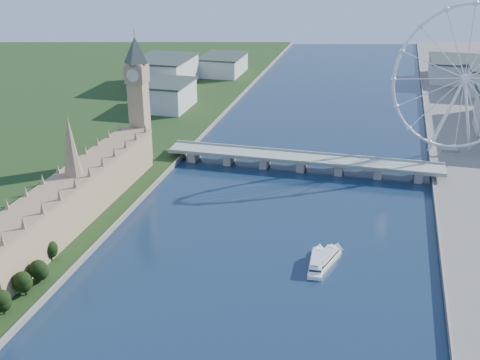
% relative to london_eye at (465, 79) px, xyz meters
% --- Properties ---
extents(parliament_range, '(24.00, 200.00, 70.00)m').
position_rel_london_eye_xyz_m(parliament_range, '(-247.98, -185.08, -49.04)').
color(parliament_range, tan).
rests_on(parliament_range, ground).
extents(big_ben, '(20.02, 20.02, 110.00)m').
position_rel_london_eye_xyz_m(big_ben, '(-247.98, -77.08, -0.95)').
color(big_ben, tan).
rests_on(big_ben, ground).
extents(westminster_bridge, '(220.00, 22.00, 9.50)m').
position_rel_london_eye_xyz_m(westminster_bridge, '(-119.98, -55.08, -60.89)').
color(westminster_bridge, gray).
rests_on(westminster_bridge, ground).
extents(london_eye, '(113.60, 39.12, 124.30)m').
position_rel_london_eye_xyz_m(london_eye, '(0.00, 0.00, 0.00)').
color(london_eye, silver).
rests_on(london_eye, ground).
extents(city_skyline, '(505.00, 280.00, 32.00)m').
position_rel_london_eye_xyz_m(city_skyline, '(-80.75, 205.00, -50.56)').
color(city_skyline, beige).
rests_on(city_skyline, ground).
extents(tour_boat_near, '(17.20, 33.10, 7.11)m').
position_rel_london_eye_xyz_m(tour_boat_near, '(-84.19, -198.61, -67.52)').
color(tour_boat_near, silver).
rests_on(tour_boat_near, ground).
extents(tour_boat_far, '(9.77, 32.94, 7.23)m').
position_rel_london_eye_xyz_m(tour_boat_far, '(-88.58, -203.86, -67.52)').
color(tour_boat_far, white).
rests_on(tour_boat_far, ground).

